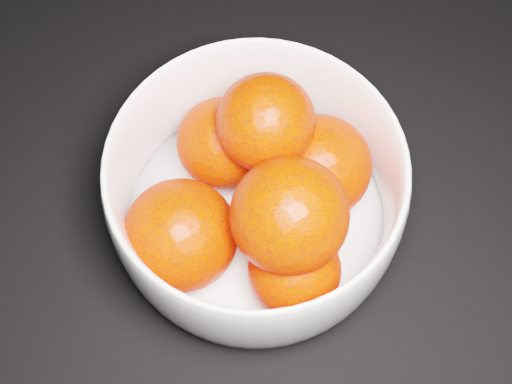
{
  "coord_description": "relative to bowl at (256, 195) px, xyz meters",
  "views": [
    {
      "loc": [
        0.15,
        -0.29,
        0.51
      ],
      "look_at": [
        0.17,
        -0.08,
        0.06
      ],
      "focal_mm": 50.0,
      "sensor_mm": 36.0,
      "label": 1
    }
  ],
  "objects": [
    {
      "name": "ground",
      "position": [
        -0.17,
        0.08,
        -0.05
      ],
      "size": [
        3.0,
        3.0,
        0.0
      ],
      "primitive_type": "cube",
      "color": "black",
      "rests_on": "ground"
    },
    {
      "name": "bowl",
      "position": [
        0.0,
        0.0,
        0.0
      ],
      "size": [
        0.21,
        0.21,
        0.1
      ],
      "rotation": [
        0.0,
        0.0,
        0.42
      ],
      "color": "white",
      "rests_on": "ground"
    },
    {
      "name": "orange_pile",
      "position": [
        0.0,
        -0.0,
        0.01
      ],
      "size": [
        0.18,
        0.17,
        0.12
      ],
      "color": "#FF2000",
      "rests_on": "bowl"
    }
  ]
}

